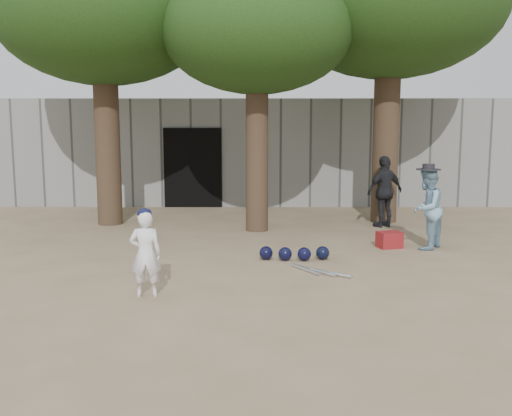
{
  "coord_description": "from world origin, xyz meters",
  "views": [
    {
      "loc": [
        0.66,
        -7.99,
        2.24
      ],
      "look_at": [
        0.6,
        1.0,
        0.95
      ],
      "focal_mm": 40.0,
      "sensor_mm": 36.0,
      "label": 1
    }
  ],
  "objects_px": {
    "spectator_dark": "(385,192)",
    "spectator_blue": "(427,209)",
    "boy_player": "(146,254)",
    "red_bag": "(389,240)"
  },
  "relations": [
    {
      "from": "spectator_dark",
      "to": "spectator_blue",
      "type": "bearing_deg",
      "value": 68.57
    },
    {
      "from": "spectator_dark",
      "to": "red_bag",
      "type": "xyz_separation_m",
      "value": [
        -0.38,
        -2.24,
        -0.65
      ]
    },
    {
      "from": "boy_player",
      "to": "red_bag",
      "type": "relative_size",
      "value": 2.74
    },
    {
      "from": "spectator_blue",
      "to": "spectator_dark",
      "type": "relative_size",
      "value": 0.94
    },
    {
      "from": "boy_player",
      "to": "spectator_dark",
      "type": "height_order",
      "value": "spectator_dark"
    },
    {
      "from": "spectator_blue",
      "to": "red_bag",
      "type": "height_order",
      "value": "spectator_blue"
    },
    {
      "from": "boy_player",
      "to": "spectator_blue",
      "type": "height_order",
      "value": "spectator_blue"
    },
    {
      "from": "red_bag",
      "to": "spectator_dark",
      "type": "bearing_deg",
      "value": 80.39
    },
    {
      "from": "boy_player",
      "to": "red_bag",
      "type": "distance_m",
      "value": 5.01
    },
    {
      "from": "spectator_dark",
      "to": "red_bag",
      "type": "distance_m",
      "value": 2.36
    }
  ]
}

